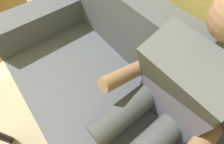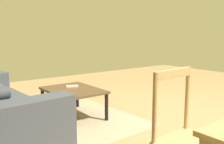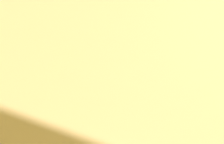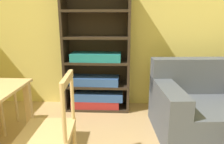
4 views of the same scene
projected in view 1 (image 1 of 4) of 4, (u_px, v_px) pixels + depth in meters
The scene contains 2 objects.
couch at pixel (120, 97), 1.18m from camera, with size 2.05×1.08×0.87m.
person_lounging at pixel (161, 104), 0.87m from camera, with size 0.61×0.94×1.13m.
Camera 1 is at (1.58, 1.95, 1.40)m, focal length 26.05 mm.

